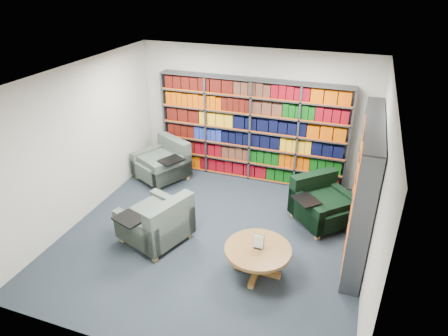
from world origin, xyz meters
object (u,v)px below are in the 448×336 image
(coffee_table, at_px, (258,253))
(chair_teal_front, at_px, (159,224))
(chair_green_right, at_px, (321,204))
(chair_teal_left, at_px, (165,163))

(coffee_table, bearing_deg, chair_teal_front, 173.12)
(chair_green_right, distance_m, chair_teal_front, 2.94)
(chair_teal_left, relative_size, chair_teal_front, 1.00)
(chair_teal_front, bearing_deg, coffee_table, -6.88)
(chair_teal_left, relative_size, chair_green_right, 0.98)
(chair_teal_left, distance_m, chair_teal_front, 2.32)
(chair_teal_left, bearing_deg, coffee_table, -40.39)
(chair_teal_left, xyz_separation_m, coffee_table, (2.73, -2.33, 0.03))
(chair_teal_left, distance_m, chair_green_right, 3.48)
(chair_teal_left, height_order, coffee_table, chair_teal_left)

